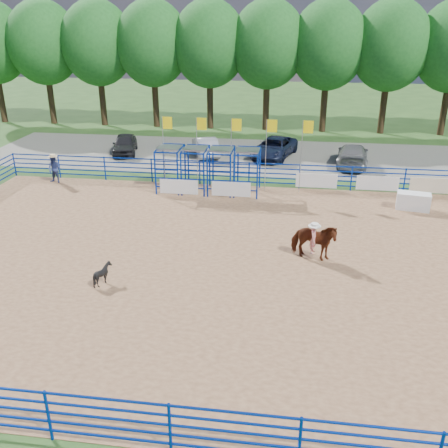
{
  "coord_description": "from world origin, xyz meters",
  "views": [
    {
      "loc": [
        2.47,
        -18.56,
        9.71
      ],
      "look_at": [
        -0.26,
        1.0,
        1.3
      ],
      "focal_mm": 40.0,
      "sensor_mm": 36.0,
      "label": 1
    }
  ],
  "objects_px": {
    "announcer_table": "(413,201)",
    "car_a": "(125,144)",
    "horse_and_rider": "(314,240)",
    "car_d": "(353,155)",
    "calf": "(103,274)",
    "car_c": "(274,148)",
    "spectator_cowboy": "(54,169)",
    "car_b": "(205,146)"
  },
  "relations": [
    {
      "from": "car_b",
      "to": "car_c",
      "type": "height_order",
      "value": "car_c"
    },
    {
      "from": "horse_and_rider",
      "to": "car_d",
      "type": "xyz_separation_m",
      "value": [
        3.02,
        14.77,
        -0.18
      ]
    },
    {
      "from": "car_a",
      "to": "car_b",
      "type": "bearing_deg",
      "value": -10.17
    },
    {
      "from": "car_b",
      "to": "car_d",
      "type": "relative_size",
      "value": 0.83
    },
    {
      "from": "car_a",
      "to": "car_b",
      "type": "xyz_separation_m",
      "value": [
        6.0,
        0.31,
        -0.01
      ]
    },
    {
      "from": "spectator_cowboy",
      "to": "car_d",
      "type": "relative_size",
      "value": 0.35
    },
    {
      "from": "car_c",
      "to": "car_d",
      "type": "xyz_separation_m",
      "value": [
        5.41,
        -1.29,
        0.01
      ]
    },
    {
      "from": "calf",
      "to": "car_b",
      "type": "xyz_separation_m",
      "value": [
        0.66,
        19.17,
        0.24
      ]
    },
    {
      "from": "spectator_cowboy",
      "to": "announcer_table",
      "type": "bearing_deg",
      "value": -4.57
    },
    {
      "from": "announcer_table",
      "to": "car_d",
      "type": "distance_m",
      "value": 8.48
    },
    {
      "from": "car_d",
      "to": "announcer_table",
      "type": "bearing_deg",
      "value": 113.21
    },
    {
      "from": "car_c",
      "to": "calf",
      "type": "bearing_deg",
      "value": -90.75
    },
    {
      "from": "spectator_cowboy",
      "to": "car_c",
      "type": "xyz_separation_m",
      "value": [
        13.02,
        7.75,
        -0.19
      ]
    },
    {
      "from": "horse_and_rider",
      "to": "car_c",
      "type": "distance_m",
      "value": 16.24
    },
    {
      "from": "car_d",
      "to": "car_b",
      "type": "bearing_deg",
      "value": 0.42
    },
    {
      "from": "car_b",
      "to": "car_d",
      "type": "distance_m",
      "value": 10.48
    },
    {
      "from": "announcer_table",
      "to": "car_c",
      "type": "xyz_separation_m",
      "value": [
        -7.81,
        9.42,
        0.24
      ]
    },
    {
      "from": "calf",
      "to": "car_a",
      "type": "height_order",
      "value": "car_a"
    },
    {
      "from": "calf",
      "to": "car_a",
      "type": "bearing_deg",
      "value": -6.47
    },
    {
      "from": "car_a",
      "to": "horse_and_rider",
      "type": "bearing_deg",
      "value": -62.53
    },
    {
      "from": "car_b",
      "to": "car_c",
      "type": "distance_m",
      "value": 5.0
    },
    {
      "from": "calf",
      "to": "car_b",
      "type": "bearing_deg",
      "value": -24.25
    },
    {
      "from": "car_b",
      "to": "car_d",
      "type": "xyz_separation_m",
      "value": [
        10.41,
        -1.16,
        0.04
      ]
    },
    {
      "from": "horse_and_rider",
      "to": "car_c",
      "type": "height_order",
      "value": "horse_and_rider"
    },
    {
      "from": "announcer_table",
      "to": "car_a",
      "type": "xyz_separation_m",
      "value": [
        -18.81,
        8.98,
        0.23
      ]
    },
    {
      "from": "car_a",
      "to": "car_d",
      "type": "height_order",
      "value": "car_d"
    },
    {
      "from": "spectator_cowboy",
      "to": "car_c",
      "type": "distance_m",
      "value": 15.16
    },
    {
      "from": "calf",
      "to": "car_a",
      "type": "distance_m",
      "value": 19.6
    },
    {
      "from": "calf",
      "to": "spectator_cowboy",
      "type": "xyz_separation_m",
      "value": [
        -7.36,
        11.54,
        0.45
      ]
    },
    {
      "from": "horse_and_rider",
      "to": "calf",
      "type": "relative_size",
      "value": 2.66
    },
    {
      "from": "horse_and_rider",
      "to": "car_a",
      "type": "height_order",
      "value": "horse_and_rider"
    },
    {
      "from": "spectator_cowboy",
      "to": "car_d",
      "type": "height_order",
      "value": "spectator_cowboy"
    },
    {
      "from": "horse_and_rider",
      "to": "spectator_cowboy",
      "type": "xyz_separation_m",
      "value": [
        -15.41,
        8.3,
        -0.01
      ]
    },
    {
      "from": "calf",
      "to": "car_d",
      "type": "distance_m",
      "value": 21.14
    },
    {
      "from": "announcer_table",
      "to": "car_b",
      "type": "distance_m",
      "value": 15.83
    },
    {
      "from": "announcer_table",
      "to": "car_c",
      "type": "distance_m",
      "value": 12.24
    },
    {
      "from": "horse_and_rider",
      "to": "car_d",
      "type": "relative_size",
      "value": 0.46
    },
    {
      "from": "car_b",
      "to": "spectator_cowboy",
      "type": "bearing_deg",
      "value": 23.37
    },
    {
      "from": "calf",
      "to": "car_c",
      "type": "relative_size",
      "value": 0.17
    },
    {
      "from": "announcer_table",
      "to": "calf",
      "type": "bearing_deg",
      "value": -143.76
    },
    {
      "from": "horse_and_rider",
      "to": "car_c",
      "type": "bearing_deg",
      "value": 98.46
    },
    {
      "from": "car_c",
      "to": "spectator_cowboy",
      "type": "bearing_deg",
      "value": -133.62
    }
  ]
}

